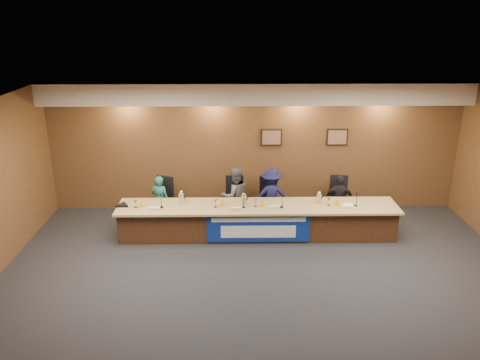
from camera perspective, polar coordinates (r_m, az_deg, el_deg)
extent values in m
plane|color=black|center=(8.48, 2.93, -14.04)|extent=(10.00, 10.00, 0.00)
cube|color=silver|center=(7.20, 3.38, 7.60)|extent=(10.00, 8.00, 0.04)
cube|color=brown|center=(11.47, 1.81, 4.04)|extent=(10.00, 0.04, 3.20)
cube|color=beige|center=(10.93, 1.94, 10.50)|extent=(10.00, 0.50, 0.50)
cube|color=#402412|center=(10.40, 2.13, -5.03)|extent=(6.00, 0.80, 0.70)
cube|color=#A78654|center=(10.20, 2.17, -3.24)|extent=(6.10, 0.95, 0.05)
cube|color=navy|center=(10.01, 2.25, -5.88)|extent=(2.20, 0.02, 0.65)
cube|color=silver|center=(9.91, 2.27, -4.87)|extent=(2.00, 0.01, 0.10)
cube|color=silver|center=(10.03, 2.25, -6.32)|extent=(1.60, 0.01, 0.28)
cube|color=black|center=(11.40, 3.85, 5.21)|extent=(0.52, 0.04, 0.42)
cube|color=black|center=(11.64, 11.76, 5.14)|extent=(0.52, 0.04, 0.42)
imported|color=#1C5C54|center=(11.04, -9.69, -2.41)|extent=(0.50, 0.40, 1.19)
imported|color=#525258|center=(10.87, -0.61, -1.92)|extent=(0.81, 0.72, 1.38)
imported|color=#101037|center=(10.91, 3.83, -1.96)|extent=(0.90, 0.55, 1.35)
imported|color=black|center=(11.19, 11.99, -2.33)|extent=(0.71, 0.37, 1.16)
cube|color=black|center=(11.17, -9.58, -2.76)|extent=(0.63, 0.63, 0.08)
cube|color=black|center=(11.04, -0.61, -2.74)|extent=(0.50, 0.50, 0.08)
cube|color=black|center=(11.08, 3.76, -2.71)|extent=(0.58, 0.58, 0.08)
cube|color=black|center=(11.32, 11.85, -2.61)|extent=(0.56, 0.56, 0.08)
cube|color=white|center=(10.07, -10.51, -3.45)|extent=(0.24, 0.08, 0.10)
cylinder|color=black|center=(10.21, -9.51, -3.27)|extent=(0.07, 0.07, 0.02)
cylinder|color=#F1A708|center=(10.27, -11.90, -2.91)|extent=(0.06, 0.06, 0.15)
cylinder|color=silver|center=(10.28, -12.61, -2.85)|extent=(0.08, 0.08, 0.18)
cube|color=white|center=(9.90, -0.51, -3.53)|extent=(0.24, 0.08, 0.10)
cylinder|color=black|center=(10.07, 0.45, -3.32)|extent=(0.07, 0.07, 0.02)
cylinder|color=#F1A708|center=(10.12, -2.20, -2.81)|extent=(0.06, 0.06, 0.15)
cylinder|color=silver|center=(10.07, -3.01, -2.86)|extent=(0.08, 0.08, 0.18)
cube|color=white|center=(10.00, 4.19, -3.34)|extent=(0.24, 0.08, 0.10)
cylinder|color=black|center=(10.12, 5.09, -3.28)|extent=(0.07, 0.07, 0.02)
cylinder|color=#F1A708|center=(10.13, 2.72, -2.81)|extent=(0.06, 0.06, 0.15)
cylinder|color=silver|center=(10.10, 1.90, -2.78)|extent=(0.08, 0.08, 0.18)
cube|color=white|center=(10.25, 13.05, -3.23)|extent=(0.24, 0.08, 0.10)
cylinder|color=black|center=(10.44, 13.90, -3.07)|extent=(0.07, 0.07, 0.02)
cylinder|color=#F1A708|center=(10.34, 11.81, -2.74)|extent=(0.06, 0.06, 0.15)
cylinder|color=silver|center=(10.34, 10.77, -2.58)|extent=(0.08, 0.08, 0.18)
cylinder|color=silver|center=(10.29, -7.15, -2.27)|extent=(0.11, 0.11, 0.25)
cylinder|color=silver|center=(10.18, 0.47, -2.45)|extent=(0.12, 0.12, 0.22)
cylinder|color=silver|center=(10.40, 9.60, -2.24)|extent=(0.11, 0.11, 0.22)
cylinder|color=black|center=(10.45, -14.13, -2.98)|extent=(0.32, 0.32, 0.05)
cube|color=white|center=(10.44, 13.16, -3.06)|extent=(0.26, 0.33, 0.01)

